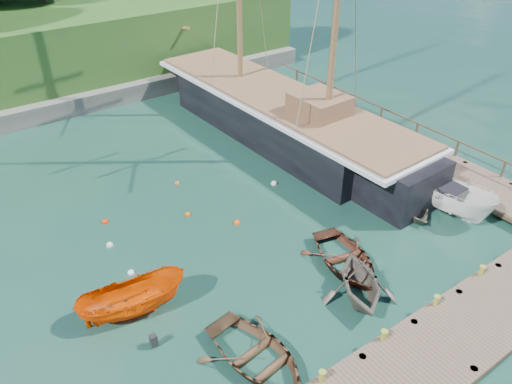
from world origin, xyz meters
The scene contains 20 objects.
ground centered at (0.00, 0.00, 0.00)m, with size 160.00×160.00×0.00m, color #153729.
dock_near centered at (2.00, -6.50, 0.43)m, with size 20.00×3.20×1.10m.
dock_east centered at (11.50, 7.00, 0.43)m, with size 3.20×24.00×1.10m.
bollard_1 centered at (-1.00, -5.10, 0.00)m, with size 0.26×0.26×0.45m, color olive.
bollard_2 centered at (2.00, -5.10, 0.00)m, with size 0.26×0.26×0.45m, color olive.
bollard_3 centered at (5.00, -5.10, 0.00)m, with size 0.26×0.26×0.45m, color olive.
rowboat_0 centered at (-5.08, -2.84, 0.00)m, with size 3.17×4.43×0.92m, color #503722.
rowboat_1 centered at (0.31, -2.62, 0.00)m, with size 3.17×3.68×1.94m, color #605B4F.
rowboat_2 centered at (1.22, -0.88, 0.00)m, with size 3.11×4.36×0.90m, color #4F281B.
rowboat_3 centered at (7.00, 0.73, 0.00)m, with size 3.01×4.21×0.87m, color #6D6859.
motorboat_orange centered at (-7.70, 1.95, 0.00)m, with size 1.65×4.37×1.69m, color #E54B00.
cabin_boat_white centered at (8.53, -0.65, 0.00)m, with size 2.06×5.48×2.12m, color white.
schooner centered at (6.76, 11.16, 1.23)m, with size 6.29×29.69×22.14m.
mooring_buoy_0 centered at (-6.88, 4.24, 0.00)m, with size 0.32×0.32×0.32m, color white.
mooring_buoy_1 centered at (-2.68, 6.67, 0.00)m, with size 0.31×0.31×0.31m, color #D05801.
mooring_buoy_2 centered at (-1.00, 4.60, 0.00)m, with size 0.34×0.34×0.34m, color #FB4A08.
mooring_buoy_3 centered at (2.79, 6.48, 0.00)m, with size 0.37×0.37×0.37m, color silver.
mooring_buoy_4 centered at (-6.41, 8.54, 0.00)m, with size 0.34×0.34×0.34m, color #EE2401.
mooring_buoy_5 centered at (-1.69, 9.71, 0.00)m, with size 0.28×0.28×0.28m, color #D75B1F.
mooring_buoy_6 centered at (-6.92, 6.63, 0.00)m, with size 0.34×0.34×0.34m, color silver.
Camera 1 is at (-11.94, -12.45, 15.10)m, focal length 35.00 mm.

